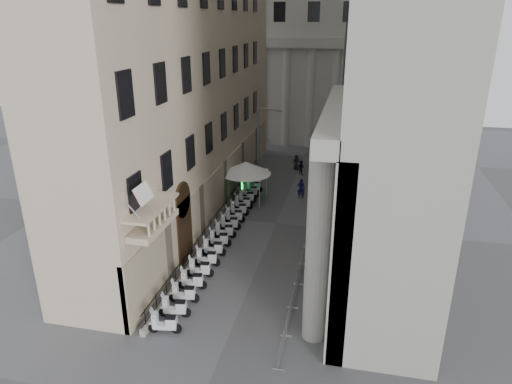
% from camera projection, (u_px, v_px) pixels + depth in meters
% --- Properties ---
extents(far_building, '(22.00, 10.00, 30.00)m').
position_uv_depth(far_building, '(317.00, 21.00, 57.32)').
color(far_building, '#ADABA3').
rests_on(far_building, ground).
extents(iron_fence, '(0.30, 28.00, 1.40)m').
position_uv_depth(iron_fence, '(220.00, 224.00, 36.13)').
color(iron_fence, black).
rests_on(iron_fence, ground).
extents(blue_awning, '(1.60, 3.00, 3.00)m').
position_uv_depth(blue_awning, '(333.00, 197.00, 41.76)').
color(blue_awning, navy).
rests_on(blue_awning, ground).
extents(flag, '(1.00, 1.40, 8.20)m').
position_uv_depth(flag, '(156.00, 326.00, 24.20)').
color(flag, '#9E0C11').
rests_on(flag, ground).
extents(scooter_0, '(1.47, 0.77, 1.50)m').
position_uv_depth(scooter_0, '(166.00, 333.00, 23.69)').
color(scooter_0, silver).
rests_on(scooter_0, ground).
extents(scooter_1, '(1.47, 0.77, 1.50)m').
position_uv_depth(scooter_1, '(176.00, 317.00, 24.97)').
color(scooter_1, silver).
rests_on(scooter_1, ground).
extents(scooter_2, '(1.47, 0.77, 1.50)m').
position_uv_depth(scooter_2, '(185.00, 302.00, 26.25)').
color(scooter_2, silver).
rests_on(scooter_2, ground).
extents(scooter_3, '(1.47, 0.77, 1.50)m').
position_uv_depth(scooter_3, '(193.00, 289.00, 27.53)').
color(scooter_3, silver).
rests_on(scooter_3, ground).
extents(scooter_4, '(1.47, 0.77, 1.50)m').
position_uv_depth(scooter_4, '(201.00, 277.00, 28.82)').
color(scooter_4, silver).
rests_on(scooter_4, ground).
extents(scooter_5, '(1.47, 0.77, 1.50)m').
position_uv_depth(scooter_5, '(208.00, 266.00, 30.10)').
color(scooter_5, silver).
rests_on(scooter_5, ground).
extents(scooter_6, '(1.47, 0.77, 1.50)m').
position_uv_depth(scooter_6, '(214.00, 256.00, 31.38)').
color(scooter_6, silver).
rests_on(scooter_6, ground).
extents(scooter_7, '(1.47, 0.77, 1.50)m').
position_uv_depth(scooter_7, '(220.00, 246.00, 32.66)').
color(scooter_7, silver).
rests_on(scooter_7, ground).
extents(scooter_8, '(1.47, 0.77, 1.50)m').
position_uv_depth(scooter_8, '(225.00, 238.00, 33.95)').
color(scooter_8, silver).
rests_on(scooter_8, ground).
extents(scooter_9, '(1.47, 0.77, 1.50)m').
position_uv_depth(scooter_9, '(230.00, 230.00, 35.23)').
color(scooter_9, silver).
rests_on(scooter_9, ground).
extents(scooter_10, '(1.47, 0.77, 1.50)m').
position_uv_depth(scooter_10, '(235.00, 222.00, 36.51)').
color(scooter_10, silver).
rests_on(scooter_10, ground).
extents(scooter_11, '(1.47, 0.77, 1.50)m').
position_uv_depth(scooter_11, '(239.00, 215.00, 37.80)').
color(scooter_11, silver).
rests_on(scooter_11, ground).
extents(scooter_12, '(1.47, 0.77, 1.50)m').
position_uv_depth(scooter_12, '(243.00, 209.00, 39.08)').
color(scooter_12, silver).
rests_on(scooter_12, ground).
extents(scooter_13, '(1.47, 0.77, 1.50)m').
position_uv_depth(scooter_13, '(247.00, 203.00, 40.36)').
color(scooter_13, silver).
rests_on(scooter_13, ground).
extents(scooter_14, '(1.47, 0.77, 1.50)m').
position_uv_depth(scooter_14, '(250.00, 197.00, 41.64)').
color(scooter_14, silver).
rests_on(scooter_14, ground).
extents(scooter_15, '(1.47, 0.77, 1.50)m').
position_uv_depth(scooter_15, '(254.00, 192.00, 42.93)').
color(scooter_15, silver).
rests_on(scooter_15, ground).
extents(barrier_0, '(0.60, 2.40, 1.10)m').
position_uv_depth(barrier_0, '(282.00, 353.00, 22.27)').
color(barrier_0, '#9C9EA3').
rests_on(barrier_0, ground).
extents(barrier_1, '(0.60, 2.40, 1.10)m').
position_uv_depth(barrier_1, '(290.00, 322.00, 24.56)').
color(barrier_1, '#9C9EA3').
rests_on(barrier_1, ground).
extents(barrier_2, '(0.60, 2.40, 1.10)m').
position_uv_depth(barrier_2, '(296.00, 296.00, 26.84)').
color(barrier_2, '#9C9EA3').
rests_on(barrier_2, ground).
extents(barrier_3, '(0.60, 2.40, 1.10)m').
position_uv_depth(barrier_3, '(301.00, 274.00, 29.12)').
color(barrier_3, '#9C9EA3').
rests_on(barrier_3, ground).
extents(barrier_4, '(0.60, 2.40, 1.10)m').
position_uv_depth(barrier_4, '(305.00, 255.00, 31.40)').
color(barrier_4, '#9C9EA3').
rests_on(barrier_4, ground).
extents(barrier_5, '(0.60, 2.40, 1.10)m').
position_uv_depth(barrier_5, '(309.00, 239.00, 33.69)').
color(barrier_5, '#9C9EA3').
rests_on(barrier_5, ground).
extents(barrier_6, '(0.60, 2.40, 1.10)m').
position_uv_depth(barrier_6, '(313.00, 225.00, 35.97)').
color(barrier_6, '#9C9EA3').
rests_on(barrier_6, ground).
extents(barrier_7, '(0.60, 2.40, 1.10)m').
position_uv_depth(barrier_7, '(316.00, 213.00, 38.25)').
color(barrier_7, '#9C9EA3').
rests_on(barrier_7, ground).
extents(security_tent, '(4.40, 4.40, 3.58)m').
position_uv_depth(security_tent, '(246.00, 168.00, 40.04)').
color(security_tent, silver).
rests_on(security_tent, ground).
extents(street_lamp, '(2.41, 0.74, 7.50)m').
position_uv_depth(street_lamp, '(261.00, 140.00, 43.38)').
color(street_lamp, gray).
rests_on(street_lamp, ground).
extents(info_kiosk, '(0.29, 0.85, 1.79)m').
position_uv_depth(info_kiosk, '(241.00, 187.00, 41.62)').
color(info_kiosk, black).
rests_on(info_kiosk, ground).
extents(pedestrian_a, '(0.69, 0.45, 1.88)m').
position_uv_depth(pedestrian_a, '(301.00, 189.00, 41.03)').
color(pedestrian_a, '#0C0D33').
rests_on(pedestrian_a, ground).
extents(pedestrian_b, '(0.93, 0.86, 1.53)m').
position_uv_depth(pedestrian_b, '(301.00, 168.00, 47.37)').
color(pedestrian_b, black).
rests_on(pedestrian_b, ground).
extents(pedestrian_c, '(0.81, 0.53, 1.64)m').
position_uv_depth(pedestrian_c, '(296.00, 162.00, 48.95)').
color(pedestrian_c, black).
rests_on(pedestrian_c, ground).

